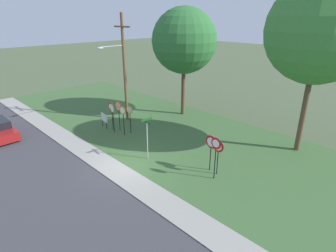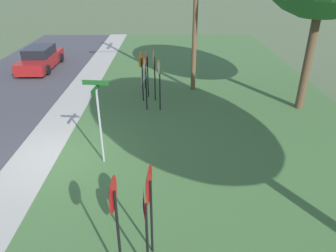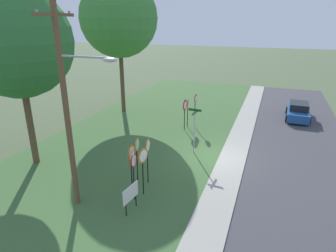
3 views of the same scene
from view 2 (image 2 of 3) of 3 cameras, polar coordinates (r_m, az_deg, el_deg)
name	(u,v)px [view 2 (image 2 of 3)]	position (r m, az deg, el deg)	size (l,w,h in m)	color
ground_plane	(58,158)	(11.57, -19.33, -5.57)	(160.00, 160.00, 0.00)	#4C5B3D
sidewalk_strip	(35,158)	(11.84, -23.03, -5.33)	(44.00, 1.60, 0.06)	#99968C
grass_median	(231,157)	(11.17, 11.36, -5.57)	(44.00, 12.00, 0.04)	#3D6033
stop_sign_near_left	(145,73)	(13.93, -4.17, 9.57)	(0.66, 0.13, 2.42)	black
stop_sign_near_right	(141,66)	(14.97, -4.85, 10.79)	(0.71, 0.15, 2.40)	black
stop_sign_far_left	(159,75)	(13.88, -1.63, 9.27)	(0.64, 0.14, 2.33)	black
stop_sign_far_center	(147,64)	(15.46, -3.86, 11.10)	(0.65, 0.11, 2.33)	black
stop_sign_far_right	(154,64)	(14.94, -2.58, 11.14)	(0.79, 0.11, 2.49)	black
yield_sign_near_left	(144,216)	(6.29, -4.31, -15.94)	(0.70, 0.12, 2.18)	black
yield_sign_near_right	(114,209)	(5.98, -9.75, -14.62)	(0.69, 0.11, 2.63)	black
yield_sign_far_left	(149,191)	(6.65, -3.48, -11.78)	(0.84, 0.13, 2.33)	black
street_name_post	(99,115)	(10.11, -12.43, 1.90)	(0.96, 0.81, 2.87)	#9EA0A8
notice_board	(144,76)	(16.54, -4.45, 9.09)	(1.10, 0.16, 1.25)	black
parked_hatchback_near	(41,58)	(22.26, -22.15, 11.30)	(4.69, 1.95, 1.39)	maroon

